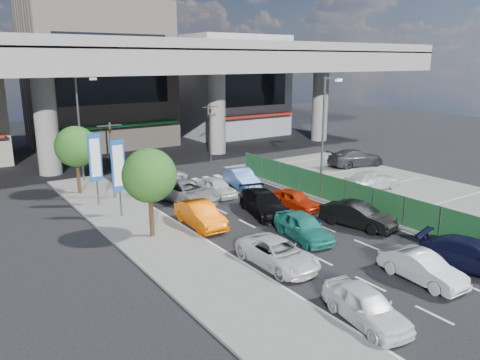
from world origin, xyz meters
TOP-DOWN VIEW (x-y plane):
  - ground at (0.00, 0.00)m, footprint 120.00×120.00m
  - parking_lot at (11.00, 2.00)m, footprint 12.00×28.00m
  - sidewalk_left at (-7.00, 4.00)m, footprint 4.00×30.00m
  - fence_run at (5.30, 1.00)m, footprint 0.16×22.00m
  - expressway at (0.00, 22.00)m, footprint 64.00×14.00m
  - building_center at (0.00, 32.97)m, footprint 14.00×10.90m
  - building_east at (16.00, 31.97)m, footprint 12.00×10.90m
  - traffic_light_left at (-6.20, 12.00)m, footprint 1.60×1.24m
  - traffic_light_right at (5.50, 19.00)m, footprint 1.60×1.24m
  - street_lamp_right at (7.17, 6.00)m, footprint 1.65×0.22m
  - street_lamp_left at (-6.33, 18.00)m, footprint 1.65×0.22m
  - signboard_near at (-7.20, 7.99)m, footprint 0.80×0.14m
  - signboard_far at (-7.60, 10.99)m, footprint 0.80×0.14m
  - tree_near at (-7.00, 4.00)m, footprint 2.80×2.80m
  - tree_far at (-7.80, 14.50)m, footprint 2.80×2.80m
  - van_white_back_left at (-4.06, -7.86)m, footprint 2.12×3.99m
  - hatch_white_back_mid at (0.38, -7.03)m, footprint 1.48×3.85m
  - minivan_navy_back at (3.20, -7.65)m, footprint 3.07×5.08m
  - sedan_white_mid_left at (-3.69, -2.40)m, footprint 2.11×4.43m
  - taxi_teal_mid at (-0.52, -0.57)m, footprint 2.22×4.25m
  - hatch_black_mid_right at (3.21, -0.94)m, footprint 2.43×4.42m
  - taxi_orange_left at (-4.01, 4.15)m, footprint 1.67×4.26m
  - sedan_black_mid at (0.27, 3.86)m, footprint 3.08×5.09m
  - taxi_orange_right at (2.48, 3.65)m, footprint 1.86×3.74m
  - wagon_silver_front_left at (-2.42, 8.72)m, footprint 3.23×5.32m
  - sedan_white_front_mid at (-0.06, 8.90)m, footprint 1.60×3.73m
  - kei_truck_front_right at (2.57, 9.66)m, footprint 2.28×4.40m
  - crossing_wagon_silver at (-2.04, 14.05)m, footprint 4.74×2.37m
  - parked_sedan_white at (9.95, 3.84)m, footprint 4.37×2.22m
  - parked_sedan_dgrey at (14.76, 9.74)m, footprint 5.43×2.96m
  - traffic_cone at (6.70, 5.66)m, footprint 0.39×0.39m

SIDE VIEW (x-z plane):
  - ground at x=0.00m, z-range 0.00..0.00m
  - parking_lot at x=11.00m, z-range 0.00..0.06m
  - sidewalk_left at x=-7.00m, z-range 0.00..0.12m
  - traffic_cone at x=6.70m, z-range 0.06..0.74m
  - sedan_white_mid_left at x=-3.69m, z-range 0.00..1.22m
  - taxi_orange_right at x=2.48m, z-range 0.00..1.23m
  - hatch_white_back_mid at x=0.38m, z-range 0.00..1.25m
  - sedan_white_front_mid at x=-0.06m, z-range 0.00..1.25m
  - crossing_wagon_silver at x=-2.04m, z-range 0.00..1.29m
  - van_white_back_left at x=-4.06m, z-range 0.00..1.29m
  - minivan_navy_back at x=3.20m, z-range 0.00..1.38m
  - taxi_teal_mid at x=-0.52m, z-range 0.00..1.38m
  - hatch_black_mid_right at x=3.21m, z-range 0.00..1.38m
  - taxi_orange_left at x=-4.01m, z-range 0.00..1.38m
  - sedan_black_mid at x=0.27m, z-range 0.00..1.38m
  - wagon_silver_front_left at x=-2.42m, z-range 0.00..1.38m
  - kei_truck_front_right at x=2.57m, z-range 0.00..1.38m
  - parked_sedan_white at x=9.95m, z-range 0.06..1.48m
  - parked_sedan_dgrey at x=14.76m, z-range 0.06..1.55m
  - fence_run at x=5.30m, z-range 0.00..1.80m
  - signboard_near at x=-7.20m, z-range 0.71..5.41m
  - signboard_far at x=-7.60m, z-range 0.71..5.41m
  - tree_near at x=-7.00m, z-range 0.99..5.79m
  - tree_far at x=-7.80m, z-range 0.99..5.79m
  - traffic_light_left at x=-6.20m, z-range 1.34..6.54m
  - traffic_light_right at x=5.50m, z-range 1.34..6.54m
  - street_lamp_right at x=7.17m, z-range 0.77..8.77m
  - street_lamp_left at x=-6.33m, z-range 0.77..8.77m
  - building_east at x=16.00m, z-range -0.01..11.99m
  - building_center at x=0.00m, z-range -0.01..14.99m
  - expressway at x=0.00m, z-range 3.39..14.14m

